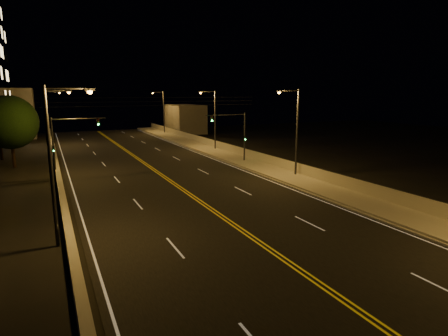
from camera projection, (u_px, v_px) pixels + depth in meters
name	position (u px, v px, depth m)	size (l,w,h in m)	color
road	(191.00, 196.00, 30.52)	(18.00, 120.00, 0.02)	black
sidewalk	(300.00, 181.00, 35.03)	(3.60, 120.00, 0.30)	#9F9985
curb	(283.00, 184.00, 34.26)	(0.14, 120.00, 0.15)	#9F9985
parapet_wall	(314.00, 173.00, 35.60)	(0.30, 120.00, 1.00)	#AEA791
jersey_barrier	(64.00, 205.00, 26.39)	(0.45, 120.00, 0.91)	#AEA791
distant_building_right	(185.00, 119.00, 79.10)	(6.00, 10.00, 5.84)	slate
distant_building_left	(11.00, 113.00, 68.97)	(8.00, 8.00, 9.15)	slate
parapet_rail	(314.00, 167.00, 35.50)	(0.06, 0.06, 120.00)	black
lane_markings	(192.00, 196.00, 30.45)	(17.32, 116.00, 0.00)	silver
streetlight_1	(295.00, 127.00, 36.19)	(2.55, 0.28, 8.62)	#2D2D33
streetlight_2	(213.00, 116.00, 53.56)	(2.55, 0.28, 8.62)	#2D2D33
streetlight_3	(162.00, 109.00, 76.37)	(2.55, 0.28, 8.62)	#2D2D33
streetlight_4	(56.00, 155.00, 19.64)	(2.55, 0.28, 8.62)	#2D2D33
streetlight_5	(50.00, 127.00, 35.75)	(2.55, 0.28, 8.62)	#2D2D33
streetlight_6	(48.00, 114.00, 57.62)	(2.55, 0.28, 8.62)	#2D2D33
traffic_signal_right	(237.00, 132.00, 43.96)	(5.11, 0.31, 5.98)	#2D2D33
traffic_signal_left	(64.00, 140.00, 36.07)	(5.11, 0.31, 5.98)	#2D2D33
overhead_wires	(157.00, 102.00, 37.49)	(22.00, 0.03, 0.83)	black
tree_0	(10.00, 122.00, 41.26)	(5.93, 5.93, 8.04)	black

